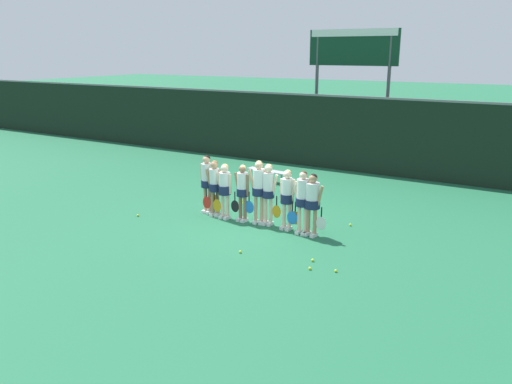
% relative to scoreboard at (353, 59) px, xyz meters
% --- Properties ---
extents(ground_plane, '(140.00, 140.00, 0.00)m').
position_rel_scoreboard_xyz_m(ground_plane, '(0.78, -9.35, -4.35)').
color(ground_plane, '#216642').
extents(fence_windscreen, '(60.00, 0.08, 2.99)m').
position_rel_scoreboard_xyz_m(fence_windscreen, '(0.78, -1.93, -2.84)').
color(fence_windscreen, black).
rests_on(fence_windscreen, ground_plane).
extents(scoreboard, '(3.88, 0.15, 5.54)m').
position_rel_scoreboard_xyz_m(scoreboard, '(0.00, 0.00, 0.00)').
color(scoreboard, '#515156').
rests_on(scoreboard, ground_plane).
extents(bench_courtside, '(1.71, 0.53, 0.43)m').
position_rel_scoreboard_xyz_m(bench_courtside, '(-1.20, -5.10, -3.98)').
color(bench_courtside, '#B2B2B7').
rests_on(bench_courtside, ground_plane).
extents(player_0, '(0.63, 0.35, 1.75)m').
position_rel_scoreboard_xyz_m(player_0, '(-0.93, -9.25, -3.30)').
color(player_0, tan).
rests_on(player_0, ground_plane).
extents(player_1, '(0.61, 0.34, 1.65)m').
position_rel_scoreboard_xyz_m(player_1, '(-0.61, -9.34, -3.38)').
color(player_1, tan).
rests_on(player_1, ground_plane).
extents(player_2, '(0.64, 0.36, 1.61)m').
position_rel_scoreboard_xyz_m(player_2, '(-0.21, -9.40, -3.40)').
color(player_2, beige).
rests_on(player_2, ground_plane).
extents(player_3, '(0.61, 0.34, 1.63)m').
position_rel_scoreboard_xyz_m(player_3, '(0.35, -9.35, -3.40)').
color(player_3, '#8C664C').
rests_on(player_3, ground_plane).
extents(player_4, '(0.64, 0.36, 1.79)m').
position_rel_scoreboard_xyz_m(player_4, '(0.83, -9.28, -3.28)').
color(player_4, tan).
rests_on(player_4, ground_plane).
extents(player_5, '(0.61, 0.33, 1.73)m').
position_rel_scoreboard_xyz_m(player_5, '(1.13, -9.25, -3.33)').
color(player_5, beige).
rests_on(player_5, ground_plane).
extents(player_6, '(0.64, 0.35, 1.66)m').
position_rel_scoreboard_xyz_m(player_6, '(1.75, -9.33, -3.37)').
color(player_6, beige).
rests_on(player_6, ground_plane).
extents(player_7, '(0.66, 0.36, 1.71)m').
position_rel_scoreboard_xyz_m(player_7, '(2.24, -9.44, -3.34)').
color(player_7, beige).
rests_on(player_7, ground_plane).
extents(player_8, '(0.68, 0.41, 1.67)m').
position_rel_scoreboard_xyz_m(player_8, '(2.52, -9.43, -3.35)').
color(player_8, tan).
rests_on(player_8, ground_plane).
extents(tennis_ball_0, '(0.07, 0.07, 0.07)m').
position_rel_scoreboard_xyz_m(tennis_ball_0, '(-0.51, -7.93, -4.31)').
color(tennis_ball_0, '#CCE033').
rests_on(tennis_ball_0, ground_plane).
extents(tennis_ball_1, '(0.06, 0.06, 0.06)m').
position_rel_scoreboard_xyz_m(tennis_ball_1, '(3.91, -11.21, -4.32)').
color(tennis_ball_1, '#CCE033').
rests_on(tennis_ball_1, ground_plane).
extents(tennis_ball_2, '(0.06, 0.06, 0.06)m').
position_rel_scoreboard_xyz_m(tennis_ball_2, '(1.54, -11.36, -4.32)').
color(tennis_ball_2, '#CCE033').
rests_on(tennis_ball_2, ground_plane).
extents(tennis_ball_3, '(0.07, 0.07, 0.07)m').
position_rel_scoreboard_xyz_m(tennis_ball_3, '(3.37, -11.39, -4.31)').
color(tennis_ball_3, '#CCE033').
rests_on(tennis_ball_3, ground_plane).
extents(tennis_ball_4, '(0.07, 0.07, 0.07)m').
position_rel_scoreboard_xyz_m(tennis_ball_4, '(-2.51, -10.55, -4.31)').
color(tennis_ball_4, '#CCE033').
rests_on(tennis_ball_4, ground_plane).
extents(tennis_ball_5, '(0.07, 0.07, 0.07)m').
position_rel_scoreboard_xyz_m(tennis_ball_5, '(3.24, -10.94, -4.31)').
color(tennis_ball_5, '#CCE033').
rests_on(tennis_ball_5, ground_plane).
extents(tennis_ball_6, '(0.07, 0.07, 0.07)m').
position_rel_scoreboard_xyz_m(tennis_ball_6, '(-0.64, -7.71, -4.31)').
color(tennis_ball_6, '#CCE033').
rests_on(tennis_ball_6, ground_plane).
extents(tennis_ball_7, '(0.07, 0.07, 0.07)m').
position_rel_scoreboard_xyz_m(tennis_ball_7, '(3.14, -8.19, -4.31)').
color(tennis_ball_7, '#CCE033').
rests_on(tennis_ball_7, ground_plane).
extents(tennis_ball_8, '(0.06, 0.06, 0.06)m').
position_rel_scoreboard_xyz_m(tennis_ball_8, '(0.86, -7.72, -4.32)').
color(tennis_ball_8, '#CCE033').
rests_on(tennis_ball_8, ground_plane).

